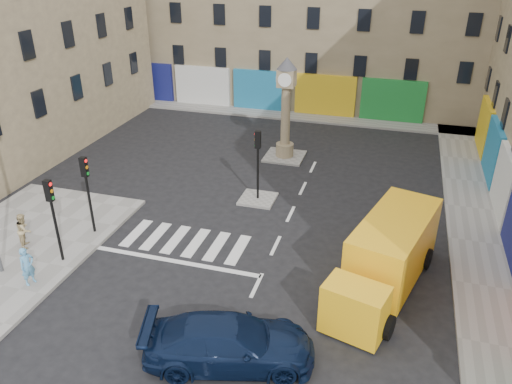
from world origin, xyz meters
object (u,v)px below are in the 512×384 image
at_px(clock_pillar, 286,102).
at_px(pedestrian_tan, 24,230).
at_px(traffic_light_left_near, 52,208).
at_px(traffic_light_island, 258,154).
at_px(navy_sedan, 229,342).
at_px(pedestrian_blue, 27,266).
at_px(traffic_light_left_far, 87,183).
at_px(yellow_van, 387,257).

height_order(clock_pillar, pedestrian_tan, clock_pillar).
bearing_deg(traffic_light_left_near, traffic_light_island, 51.07).
height_order(clock_pillar, navy_sedan, clock_pillar).
bearing_deg(traffic_light_left_near, navy_sedan, -20.65).
height_order(navy_sedan, pedestrian_blue, pedestrian_blue).
height_order(traffic_light_left_far, clock_pillar, clock_pillar).
relative_size(traffic_light_island, pedestrian_blue, 2.31).
xyz_separation_m(clock_pillar, pedestrian_blue, (-6.49, -15.54, -2.60)).
relative_size(navy_sedan, yellow_van, 0.72).
xyz_separation_m(traffic_light_left_near, pedestrian_tan, (-2.17, 0.51, -1.69)).
bearing_deg(pedestrian_blue, pedestrian_tan, 58.66).
height_order(traffic_light_left_near, clock_pillar, clock_pillar).
xyz_separation_m(traffic_light_island, pedestrian_blue, (-6.49, -9.55, -1.64)).
distance_m(navy_sedan, yellow_van, 7.14).
distance_m(traffic_light_left_near, pedestrian_blue, 2.42).
xyz_separation_m(traffic_light_left_near, traffic_light_left_far, (0.00, 2.40, 0.00)).
relative_size(traffic_light_left_far, pedestrian_blue, 2.31).
bearing_deg(yellow_van, clock_pillar, 136.06).
relative_size(traffic_light_left_far, navy_sedan, 0.68).
distance_m(traffic_light_left_far, yellow_van, 13.15).
distance_m(traffic_light_island, pedestrian_tan, 11.30).
xyz_separation_m(traffic_light_left_near, clock_pillar, (6.30, 13.80, 0.93)).
bearing_deg(traffic_light_island, traffic_light_left_near, -128.93).
bearing_deg(traffic_light_left_far, traffic_light_island, 40.60).
bearing_deg(traffic_light_left_far, yellow_van, -0.55).
distance_m(traffic_light_left_near, yellow_van, 13.35).
bearing_deg(pedestrian_blue, yellow_van, -55.77).
distance_m(yellow_van, pedestrian_tan, 15.37).
xyz_separation_m(pedestrian_blue, pedestrian_tan, (-1.98, 2.26, -0.02)).
xyz_separation_m(traffic_light_left_far, yellow_van, (13.09, -0.12, -1.31)).
bearing_deg(yellow_van, traffic_light_left_far, -165.00).
relative_size(traffic_light_island, clock_pillar, 0.61).
distance_m(traffic_light_island, navy_sedan, 11.41).
bearing_deg(clock_pillar, pedestrian_tan, -122.53).
bearing_deg(traffic_light_island, navy_sedan, -78.32).
relative_size(traffic_light_left_near, pedestrian_tan, 2.36).
xyz_separation_m(traffic_light_left_near, pedestrian_blue, (-0.19, -1.75, -1.67)).
bearing_deg(traffic_light_left_far, clock_pillar, 61.06).
bearing_deg(pedestrian_tan, traffic_light_left_far, -78.98).
relative_size(traffic_light_left_near, traffic_light_island, 1.00).
bearing_deg(navy_sedan, pedestrian_blue, 64.52).
height_order(traffic_light_left_near, pedestrian_blue, traffic_light_left_near).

